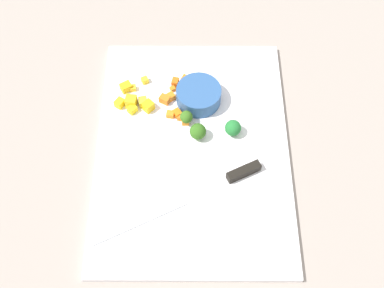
# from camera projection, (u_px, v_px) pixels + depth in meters

# --- Properties ---
(ground_plane) EXTENTS (4.00, 4.00, 0.00)m
(ground_plane) POSITION_uv_depth(u_px,v_px,m) (192.00, 150.00, 0.91)
(ground_plane) COLOR gray
(cutting_board) EXTENTS (0.49, 0.35, 0.01)m
(cutting_board) POSITION_uv_depth(u_px,v_px,m) (192.00, 148.00, 0.90)
(cutting_board) COLOR white
(cutting_board) RESTS_ON ground_plane
(prep_bowl) EXTENTS (0.09, 0.09, 0.03)m
(prep_bowl) POSITION_uv_depth(u_px,v_px,m) (198.00, 95.00, 0.94)
(prep_bowl) COLOR #2E5691
(prep_bowl) RESTS_ON cutting_board
(chef_knife) EXTENTS (0.16, 0.30, 0.02)m
(chef_knife) POSITION_uv_depth(u_px,v_px,m) (205.00, 189.00, 0.84)
(chef_knife) COLOR silver
(chef_knife) RESTS_ON cutting_board
(carrot_dice_0) EXTENTS (0.01, 0.01, 0.01)m
(carrot_dice_0) POSITION_uv_depth(u_px,v_px,m) (172.00, 89.00, 0.96)
(carrot_dice_0) COLOR orange
(carrot_dice_0) RESTS_ON cutting_board
(carrot_dice_1) EXTENTS (0.02, 0.02, 0.01)m
(carrot_dice_1) POSITION_uv_depth(u_px,v_px,m) (175.00, 82.00, 0.96)
(carrot_dice_1) COLOR orange
(carrot_dice_1) RESTS_ON cutting_board
(carrot_dice_2) EXTENTS (0.02, 0.02, 0.01)m
(carrot_dice_2) POSITION_uv_depth(u_px,v_px,m) (164.00, 99.00, 0.94)
(carrot_dice_2) COLOR orange
(carrot_dice_2) RESTS_ON cutting_board
(carrot_dice_3) EXTENTS (0.02, 0.02, 0.01)m
(carrot_dice_3) POSITION_uv_depth(u_px,v_px,m) (180.00, 117.00, 0.92)
(carrot_dice_3) COLOR orange
(carrot_dice_3) RESTS_ON cutting_board
(carrot_dice_4) EXTENTS (0.02, 0.02, 0.01)m
(carrot_dice_4) POSITION_uv_depth(u_px,v_px,m) (177.00, 113.00, 0.93)
(carrot_dice_4) COLOR orange
(carrot_dice_4) RESTS_ON cutting_board
(carrot_dice_5) EXTENTS (0.02, 0.02, 0.01)m
(carrot_dice_5) POSITION_uv_depth(u_px,v_px,m) (185.00, 80.00, 0.97)
(carrot_dice_5) COLOR orange
(carrot_dice_5) RESTS_ON cutting_board
(carrot_dice_6) EXTENTS (0.01, 0.02, 0.01)m
(carrot_dice_6) POSITION_uv_depth(u_px,v_px,m) (170.00, 114.00, 0.93)
(carrot_dice_6) COLOR orange
(carrot_dice_6) RESTS_ON cutting_board
(carrot_dice_7) EXTENTS (0.01, 0.01, 0.01)m
(carrot_dice_7) POSITION_uv_depth(u_px,v_px,m) (185.00, 121.00, 0.92)
(carrot_dice_7) COLOR orange
(carrot_dice_7) RESTS_ON cutting_board
(carrot_dice_8) EXTENTS (0.02, 0.02, 0.01)m
(carrot_dice_8) POSITION_uv_depth(u_px,v_px,m) (170.00, 97.00, 0.95)
(carrot_dice_8) COLOR orange
(carrot_dice_8) RESTS_ON cutting_board
(pepper_dice_0) EXTENTS (0.02, 0.02, 0.02)m
(pepper_dice_0) POSITION_uv_depth(u_px,v_px,m) (131.00, 102.00, 0.93)
(pepper_dice_0) COLOR yellow
(pepper_dice_0) RESTS_ON cutting_board
(pepper_dice_1) EXTENTS (0.01, 0.01, 0.01)m
(pepper_dice_1) POSITION_uv_depth(u_px,v_px,m) (132.00, 88.00, 0.96)
(pepper_dice_1) COLOR yellow
(pepper_dice_1) RESTS_ON cutting_board
(pepper_dice_2) EXTENTS (0.03, 0.03, 0.02)m
(pepper_dice_2) POSITION_uv_depth(u_px,v_px,m) (148.00, 106.00, 0.93)
(pepper_dice_2) COLOR yellow
(pepper_dice_2) RESTS_ON cutting_board
(pepper_dice_3) EXTENTS (0.02, 0.02, 0.01)m
(pepper_dice_3) POSITION_uv_depth(u_px,v_px,m) (144.00, 80.00, 0.97)
(pepper_dice_3) COLOR yellow
(pepper_dice_3) RESTS_ON cutting_board
(pepper_dice_4) EXTENTS (0.03, 0.03, 0.02)m
(pepper_dice_4) POSITION_uv_depth(u_px,v_px,m) (126.00, 87.00, 0.96)
(pepper_dice_4) COLOR yellow
(pepper_dice_4) RESTS_ON cutting_board
(pepper_dice_5) EXTENTS (0.02, 0.02, 0.01)m
(pepper_dice_5) POSITION_uv_depth(u_px,v_px,m) (142.00, 102.00, 0.94)
(pepper_dice_5) COLOR yellow
(pepper_dice_5) RESTS_ON cutting_board
(pepper_dice_6) EXTENTS (0.02, 0.02, 0.01)m
(pepper_dice_6) POSITION_uv_depth(u_px,v_px,m) (132.00, 109.00, 0.93)
(pepper_dice_6) COLOR yellow
(pepper_dice_6) RESTS_ON cutting_board
(pepper_dice_7) EXTENTS (0.02, 0.02, 0.02)m
(pepper_dice_7) POSITION_uv_depth(u_px,v_px,m) (119.00, 103.00, 0.94)
(pepper_dice_7) COLOR yellow
(pepper_dice_7) RESTS_ON cutting_board
(broccoli_floret_0) EXTENTS (0.02, 0.02, 0.03)m
(broccoli_floret_0) POSITION_uv_depth(u_px,v_px,m) (186.00, 117.00, 0.91)
(broccoli_floret_0) COLOR #86BF54
(broccoli_floret_0) RESTS_ON cutting_board
(broccoli_floret_1) EXTENTS (0.03, 0.03, 0.03)m
(broccoli_floret_1) POSITION_uv_depth(u_px,v_px,m) (197.00, 132.00, 0.89)
(broccoli_floret_1) COLOR #85C05F
(broccoli_floret_1) RESTS_ON cutting_board
(broccoli_floret_2) EXTENTS (0.03, 0.03, 0.03)m
(broccoli_floret_2) POSITION_uv_depth(u_px,v_px,m) (232.00, 128.00, 0.90)
(broccoli_floret_2) COLOR #8FB55B
(broccoli_floret_2) RESTS_ON cutting_board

